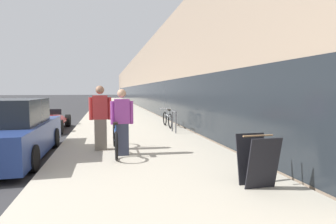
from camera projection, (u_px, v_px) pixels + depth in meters
The scene contains 10 objects.
sidewalk_slab at pixel (116, 108), 25.56m from camera, with size 4.71×70.00×0.12m.
storefront_facade at pixel (170, 82), 34.79m from camera, with size 10.01×70.00×5.71m.
tandem_bicycle at pixel (115, 139), 6.95m from camera, with size 0.52×2.32×0.88m.
person_rider at pixel (122, 122), 6.67m from camera, with size 0.57×0.22×1.69m.
person_bystander at pixel (100, 118), 7.26m from camera, with size 0.61×0.24×1.79m.
bike_rack_hoop at pixel (174, 119), 10.37m from camera, with size 0.05×0.60×0.84m.
cruiser_bike_nearest at pixel (167, 119), 11.95m from camera, with size 0.52×1.71×0.83m.
sandwich_board_sign at pixel (257, 160), 4.51m from camera, with size 0.56×0.56×0.90m.
parked_sedan_curbside at pixel (9, 132), 6.69m from camera, with size 1.88×4.28×1.55m.
vintage_roadster_curbside at pixel (47, 122), 11.56m from camera, with size 1.68×4.14×0.92m.
Camera 1 is at (4.50, -4.99, 1.77)m, focal length 28.00 mm.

